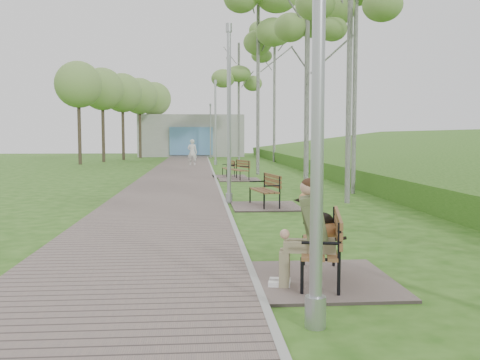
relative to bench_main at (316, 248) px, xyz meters
The scene contains 16 objects.
walkway 16.49m from the bench_main, 98.97° to the left, with size 3.50×67.00×0.04m, color #6F5F5A.
kerb 16.31m from the bench_main, 92.89° to the left, with size 0.10×67.00×0.05m, color #999993.
building_north 45.84m from the bench_main, 92.90° to the left, with size 10.00×5.20×4.00m.
bench_main is the anchor object (origin of this frame).
bench_second 7.69m from the bench_main, 88.24° to the left, with size 1.85×2.06×1.14m.
bench_third 16.83m from the bench_main, 89.40° to the left, with size 1.82×2.02×1.11m.
bench_far 18.81m from the bench_main, 90.49° to the left, with size 1.61×1.79×0.99m.
lamp_post_near 2.79m from the bench_main, 102.64° to the right, with size 0.22×0.22×5.70m.
lamp_post_second 8.84m from the bench_main, 94.63° to the left, with size 0.20×0.20×5.19m.
lamp_post_third 29.63m from the bench_main, 90.89° to the left, with size 0.22×0.22×5.75m.
lamp_post_far 40.91m from the bench_main, 90.78° to the left, with size 0.19×0.19×4.85m.
pedestrian_near 28.93m from the bench_main, 94.03° to the left, with size 0.64×0.42×1.76m, color silver.
birch_mid_c 12.77m from the bench_main, 79.30° to the left, with size 2.32×2.32×7.23m.
birch_far_b 21.56m from the bench_main, 85.96° to the left, with size 2.92×2.92×9.70m.
birch_far_c 34.79m from the bench_main, 82.97° to the left, with size 2.98×2.98×11.12m.
birch_distant_a 36.91m from the bench_main, 87.42° to the left, with size 2.92×2.92×9.76m.
Camera 1 is at (-0.74, -1.77, 1.98)m, focal length 40.00 mm.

